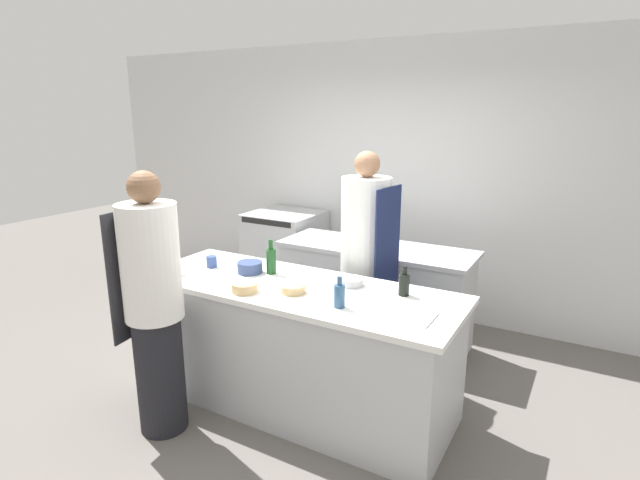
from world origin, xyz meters
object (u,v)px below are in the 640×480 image
object	(u,v)px
bottle_olive_oil	(271,260)
bowl_prep_small	(351,282)
bottle_vinegar	(172,257)
bottle_cooking_oil	(339,295)
cup	(212,262)
chef_at_stove	(365,265)
oven_range	(285,257)
chef_at_prep_near	(154,307)
bowl_ceramic_blue	(244,287)
bowl_mixing_large	(293,289)
bowl_wooden_salad	(250,267)
bottle_wine	(404,284)

from	to	relation	value
bottle_olive_oil	bowl_prep_small	bearing A→B (deg)	5.66
bottle_vinegar	bottle_cooking_oil	bearing A→B (deg)	0.38
cup	chef_at_stove	bearing A→B (deg)	35.46
oven_range	chef_at_prep_near	world-z (taller)	chef_at_prep_near
chef_at_prep_near	bowl_ceramic_blue	xyz separation A→B (m)	(0.40, 0.43, 0.07)
bowl_mixing_large	chef_at_prep_near	bearing A→B (deg)	-140.44
chef_at_stove	bottle_vinegar	size ratio (longest dim) A/B	5.95
chef_at_prep_near	bottle_vinegar	distance (m)	0.62
bottle_cooking_oil	cup	bearing A→B (deg)	169.58
bowl_mixing_large	cup	xyz separation A→B (m)	(-0.85, 0.16, 0.02)
chef_at_prep_near	chef_at_stove	world-z (taller)	chef_at_stove
chef_at_stove	bowl_wooden_salad	bearing A→B (deg)	-37.30
bottle_cooking_oil	bottle_olive_oil	bearing A→B (deg)	156.02
bottle_vinegar	bowl_prep_small	distance (m)	1.37
bottle_olive_oil	chef_at_prep_near	bearing A→B (deg)	-111.82
bottle_wine	bowl_mixing_large	world-z (taller)	bottle_wine
bowl_mixing_large	bowl_wooden_salad	size ratio (longest dim) A/B	0.88
bowl_mixing_large	bowl_wooden_salad	distance (m)	0.55
bottle_wine	bowl_mixing_large	xyz separation A→B (m)	(-0.66, -0.32, -0.05)
bowl_wooden_salad	cup	xyz separation A→B (m)	(-0.34, -0.04, 0.00)
cup	bowl_prep_small	bearing A→B (deg)	8.46
bottle_vinegar	bowl_mixing_large	size ratio (longest dim) A/B	1.82
bottle_olive_oil	bowl_ceramic_blue	distance (m)	0.42
bowl_wooden_salad	bottle_wine	bearing A→B (deg)	6.21
chef_at_stove	bowl_wooden_salad	distance (m)	0.93
bottle_wine	bowl_wooden_salad	xyz separation A→B (m)	(-1.17, -0.13, -0.04)
chef_at_stove	bowl_ceramic_blue	world-z (taller)	chef_at_stove
oven_range	bottle_cooking_oil	xyz separation A→B (m)	(1.68, -1.91, 0.50)
bottle_cooking_oil	chef_at_stove	bearing A→B (deg)	105.17
bowl_ceramic_blue	cup	bearing A→B (deg)	151.38
bottle_vinegar	bowl_mixing_large	world-z (taller)	bottle_vinegar
bowl_mixing_large	bowl_ceramic_blue	distance (m)	0.33
cup	bottle_wine	bearing A→B (deg)	6.27
bottle_cooking_oil	cup	size ratio (longest dim) A/B	2.27
bowl_mixing_large	oven_range	bearing A→B (deg)	125.15
bottle_olive_oil	bowl_wooden_salad	bearing A→B (deg)	-156.31
chef_at_prep_near	bowl_prep_small	world-z (taller)	chef_at_prep_near
oven_range	bowl_ceramic_blue	bearing A→B (deg)	-63.25
bowl_prep_small	bowl_wooden_salad	bearing A→B (deg)	-170.69
chef_at_prep_near	bottle_cooking_oil	size ratio (longest dim) A/B	8.78
bowl_prep_small	bottle_vinegar	bearing A→B (deg)	-162.67
bottle_vinegar	bottle_wine	distance (m)	1.74
bowl_mixing_large	bowl_prep_small	xyz separation A→B (m)	(0.28, 0.33, -0.00)
chef_at_prep_near	bottle_vinegar	bearing A→B (deg)	26.40
bottle_cooking_oil	bowl_prep_small	xyz separation A→B (m)	(-0.11, 0.40, -0.05)
bowl_prep_small	bowl_ceramic_blue	distance (m)	0.74
chef_at_prep_near	bottle_wine	size ratio (longest dim) A/B	8.68
bowl_prep_small	bowl_mixing_large	bearing A→B (deg)	-130.33
chef_at_stove	bowl_ceramic_blue	bearing A→B (deg)	-16.08
oven_range	bottle_olive_oil	xyz separation A→B (m)	(0.94, -1.58, 0.52)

